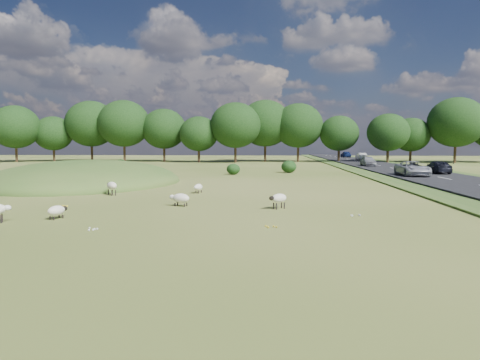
% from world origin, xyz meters
% --- Properties ---
extents(ground, '(160.00, 160.00, 0.00)m').
position_xyz_m(ground, '(0.00, 20.00, 0.00)').
color(ground, '#42591B').
rests_on(ground, ground).
extents(mound, '(16.00, 20.00, 4.00)m').
position_xyz_m(mound, '(-12.00, 12.00, 0.00)').
color(mound, '#33561E').
rests_on(mound, ground).
extents(road, '(8.00, 150.00, 0.25)m').
position_xyz_m(road, '(20.00, 30.00, 0.12)').
color(road, black).
rests_on(road, ground).
extents(treeline, '(96.28, 14.66, 11.70)m').
position_xyz_m(treeline, '(-1.06, 55.44, 6.57)').
color(treeline, black).
rests_on(treeline, ground).
extents(shrubs, '(23.77, 10.58, 1.44)m').
position_xyz_m(shrubs, '(-2.24, 27.09, 0.67)').
color(shrubs, black).
rests_on(shrubs, ground).
extents(sheep_0, '(1.08, 0.96, 0.80)m').
position_xyz_m(sheep_0, '(4.41, -1.95, 0.56)').
color(sheep_0, beige).
rests_on(sheep_0, ground).
extents(sheep_2, '(1.10, 1.18, 0.89)m').
position_xyz_m(sheep_2, '(-6.47, 3.35, 0.62)').
color(sheep_2, beige).
rests_on(sheep_2, ground).
extents(sheep_3, '(1.27, 0.83, 0.70)m').
position_xyz_m(sheep_3, '(-0.90, -1.34, 0.44)').
color(sheep_3, beige).
rests_on(sheep_3, ground).
extents(sheep_4, '(0.75, 1.11, 0.62)m').
position_xyz_m(sheep_4, '(-5.66, -5.61, 0.39)').
color(sheep_4, beige).
rests_on(sheep_4, ground).
extents(sheep_5, '(0.68, 1.14, 0.63)m').
position_xyz_m(sheep_5, '(-0.96, 4.94, 0.40)').
color(sheep_5, beige).
rests_on(sheep_5, ground).
extents(car_0, '(1.82, 4.47, 1.30)m').
position_xyz_m(car_0, '(21.90, 22.70, 0.90)').
color(car_0, black).
rests_on(car_0, road).
extents(car_1, '(1.67, 4.15, 1.41)m').
position_xyz_m(car_1, '(18.10, 37.98, 0.96)').
color(car_1, '#9B9CA2').
rests_on(car_1, road).
extents(car_2, '(1.85, 4.55, 1.32)m').
position_xyz_m(car_2, '(21.90, 76.91, 0.91)').
color(car_2, navy).
rests_on(car_2, road).
extents(car_4, '(2.37, 5.14, 1.43)m').
position_xyz_m(car_4, '(18.10, 19.02, 0.96)').
color(car_4, '#B2B5BA').
rests_on(car_4, road).
extents(car_5, '(1.49, 4.27, 1.41)m').
position_xyz_m(car_5, '(21.90, 60.53, 0.95)').
color(car_5, white).
rests_on(car_5, road).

